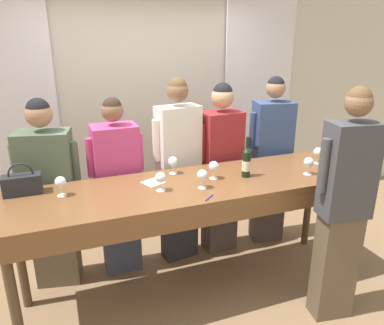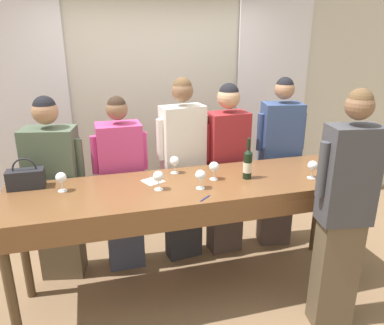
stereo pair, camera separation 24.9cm
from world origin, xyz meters
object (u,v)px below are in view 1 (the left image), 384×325
(wine_glass_center_right, at_px, (214,167))
(tasting_bar, at_px, (196,194))
(wine_glass_front_right, at_px, (318,152))
(guest_striped_shirt, at_px, (221,168))
(wine_glass_back_left, at_px, (161,178))
(guest_navy_coat, at_px, (270,161))
(wine_glass_front_left, at_px, (173,162))
(wine_bottle, at_px, (246,162))
(host_pouring, at_px, (343,207))
(wine_glass_center_mid, at_px, (60,182))
(handbag, at_px, (22,184))
(guest_cream_sweater, at_px, (179,170))
(guest_olive_jacket, at_px, (50,195))
(guest_pink_top, at_px, (118,188))
(wine_glass_center_left, at_px, (309,163))
(wine_glass_back_mid, at_px, (202,175))
(wine_glass_front_mid, at_px, (328,152))

(wine_glass_center_right, bearing_deg, tasting_bar, -162.16)
(wine_glass_front_right, bearing_deg, guest_striped_shirt, 144.25)
(wine_glass_back_left, distance_m, guest_navy_coat, 1.52)
(wine_glass_back_left, bearing_deg, wine_glass_front_left, 57.79)
(wine_bottle, distance_m, host_pouring, 0.82)
(wine_glass_center_right, bearing_deg, wine_glass_center_mid, 176.03)
(handbag, xyz_separation_m, guest_striped_shirt, (1.78, 0.32, -0.21))
(wine_glass_back_left, relative_size, host_pouring, 0.08)
(tasting_bar, bearing_deg, guest_cream_sweater, 85.30)
(wine_glass_front_left, distance_m, guest_olive_jacket, 1.10)
(tasting_bar, height_order, wine_bottle, wine_bottle)
(guest_olive_jacket, relative_size, guest_pink_top, 1.02)
(wine_glass_front_left, bearing_deg, handbag, -179.69)
(wine_glass_center_right, relative_size, guest_striped_shirt, 0.09)
(wine_bottle, height_order, wine_glass_front_right, wine_bottle)
(wine_glass_center_right, bearing_deg, guest_olive_jacket, 157.37)
(guest_pink_top, height_order, guest_navy_coat, guest_navy_coat)
(guest_navy_coat, bearing_deg, wine_glass_center_mid, -167.63)
(wine_glass_back_left, height_order, host_pouring, host_pouring)
(wine_glass_front_right, distance_m, guest_striped_shirt, 0.93)
(handbag, distance_m, wine_glass_center_left, 2.29)
(wine_glass_center_mid, distance_m, guest_navy_coat, 2.14)
(wine_bottle, relative_size, guest_pink_top, 0.21)
(tasting_bar, bearing_deg, guest_striped_shirt, 50.43)
(guest_pink_top, xyz_separation_m, guest_navy_coat, (1.60, -0.00, 0.07))
(wine_bottle, xyz_separation_m, guest_olive_jacket, (-1.57, 0.59, -0.30))
(guest_navy_coat, bearing_deg, host_pouring, -96.44)
(wine_glass_center_right, height_order, guest_cream_sweater, guest_cream_sweater)
(tasting_bar, xyz_separation_m, guest_striped_shirt, (0.49, 0.60, -0.04))
(wine_glass_center_mid, height_order, guest_cream_sweater, guest_cream_sweater)
(handbag, bearing_deg, wine_glass_center_mid, -27.36)
(wine_glass_center_mid, relative_size, guest_striped_shirt, 0.09)
(wine_glass_center_right, distance_m, guest_striped_shirt, 0.67)
(wine_glass_front_right, relative_size, guest_striped_shirt, 0.09)
(guest_striped_shirt, bearing_deg, wine_glass_front_left, -152.43)
(guest_olive_jacket, bearing_deg, guest_striped_shirt, 0.00)
(wine_glass_back_mid, xyz_separation_m, guest_cream_sweater, (0.03, 0.69, -0.20))
(tasting_bar, xyz_separation_m, handbag, (-1.29, 0.28, 0.17))
(tasting_bar, height_order, guest_cream_sweater, guest_cream_sweater)
(wine_glass_back_left, bearing_deg, wine_glass_center_right, 10.41)
(wine_glass_center_mid, distance_m, wine_glass_back_left, 0.74)
(wine_glass_back_mid, bearing_deg, wine_glass_front_mid, 5.79)
(wine_glass_front_right, relative_size, guest_olive_jacket, 0.09)
(tasting_bar, xyz_separation_m, guest_pink_top, (-0.54, 0.60, -0.10))
(host_pouring, bearing_deg, guest_olive_jacket, 149.01)
(wine_glass_back_left, distance_m, wine_glass_back_mid, 0.32)
(guest_cream_sweater, bearing_deg, wine_glass_center_mid, -156.84)
(guest_navy_coat, bearing_deg, wine_glass_center_left, -97.50)
(tasting_bar, distance_m, guest_cream_sweater, 0.60)
(wine_glass_front_right, distance_m, guest_pink_top, 1.86)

